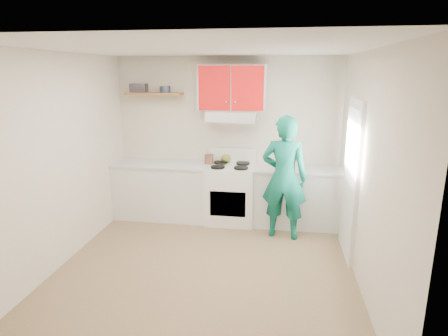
% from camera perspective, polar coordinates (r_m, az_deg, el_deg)
% --- Properties ---
extents(floor, '(3.80, 3.80, 0.00)m').
position_cam_1_polar(floor, '(4.85, -2.82, -14.87)').
color(floor, brown).
rests_on(floor, ground).
extents(ceiling, '(3.60, 3.80, 0.04)m').
position_cam_1_polar(ceiling, '(4.24, -3.27, 17.52)').
color(ceiling, white).
rests_on(ceiling, floor).
extents(back_wall, '(3.60, 0.04, 2.60)m').
position_cam_1_polar(back_wall, '(6.19, 0.49, 4.47)').
color(back_wall, beige).
rests_on(back_wall, floor).
extents(front_wall, '(3.60, 0.04, 2.60)m').
position_cam_1_polar(front_wall, '(2.63, -11.45, -9.88)').
color(front_wall, beige).
rests_on(front_wall, floor).
extents(left_wall, '(0.04, 3.80, 2.60)m').
position_cam_1_polar(left_wall, '(5.04, -23.53, 0.94)').
color(left_wall, beige).
rests_on(left_wall, floor).
extents(right_wall, '(0.04, 3.80, 2.60)m').
position_cam_1_polar(right_wall, '(4.38, 20.72, -0.67)').
color(right_wall, beige).
rests_on(right_wall, floor).
extents(door, '(0.05, 0.85, 2.05)m').
position_cam_1_polar(door, '(5.11, 18.61, -1.62)').
color(door, white).
rests_on(door, floor).
extents(door_glass, '(0.01, 0.55, 0.95)m').
position_cam_1_polar(door_glass, '(5.01, 18.69, 3.07)').
color(door_glass, white).
rests_on(door_glass, door).
extents(counter_left, '(1.52, 0.60, 0.90)m').
position_cam_1_polar(counter_left, '(6.34, -9.27, -3.40)').
color(counter_left, silver).
rests_on(counter_left, floor).
extents(counter_right, '(1.32, 0.60, 0.90)m').
position_cam_1_polar(counter_right, '(6.06, 10.83, -4.32)').
color(counter_right, silver).
rests_on(counter_right, floor).
extents(stove, '(0.76, 0.65, 0.92)m').
position_cam_1_polar(stove, '(6.07, 0.98, -3.92)').
color(stove, white).
rests_on(stove, floor).
extents(range_hood, '(0.76, 0.44, 0.15)m').
position_cam_1_polar(range_hood, '(5.91, 1.17, 7.85)').
color(range_hood, silver).
rests_on(range_hood, back_wall).
extents(upper_cabinets, '(1.02, 0.33, 0.70)m').
position_cam_1_polar(upper_cabinets, '(5.93, 1.26, 11.99)').
color(upper_cabinets, red).
rests_on(upper_cabinets, back_wall).
extents(shelf, '(0.90, 0.30, 0.04)m').
position_cam_1_polar(shelf, '(6.23, -10.42, 10.96)').
color(shelf, brown).
rests_on(shelf, back_wall).
extents(books, '(0.26, 0.19, 0.13)m').
position_cam_1_polar(books, '(6.36, -12.71, 11.68)').
color(books, '#443D45').
rests_on(books, shelf).
extents(tin, '(0.22, 0.22, 0.10)m').
position_cam_1_polar(tin, '(6.18, -8.86, 11.64)').
color(tin, '#333D4C').
rests_on(tin, shelf).
extents(kettle, '(0.19, 0.19, 0.14)m').
position_cam_1_polar(kettle, '(6.17, 0.30, 1.48)').
color(kettle, olive).
rests_on(kettle, stove).
extents(crock, '(0.17, 0.17, 0.17)m').
position_cam_1_polar(crock, '(6.09, -2.28, 1.25)').
color(crock, brown).
rests_on(crock, counter_left).
extents(cutting_board, '(0.39, 0.32, 0.02)m').
position_cam_1_polar(cutting_board, '(5.91, 7.60, -0.03)').
color(cutting_board, olive).
rests_on(cutting_board, counter_right).
extents(silicone_mat, '(0.36, 0.32, 0.01)m').
position_cam_1_polar(silicone_mat, '(5.97, 13.49, -0.21)').
color(silicone_mat, '#B01512').
rests_on(silicone_mat, counter_right).
extents(person, '(0.71, 0.52, 1.79)m').
position_cam_1_polar(person, '(5.45, 9.06, -1.47)').
color(person, '#0B6350').
rests_on(person, floor).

